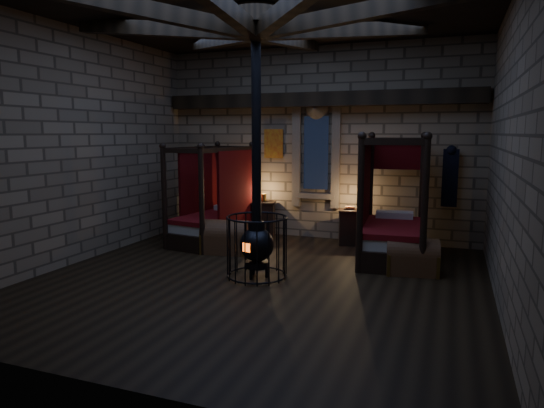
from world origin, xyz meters
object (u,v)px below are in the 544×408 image
(stove, at_px, (257,240))
(trunk_right, at_px, (412,258))
(bed_left, at_px, (213,219))
(trunk_left, at_px, (226,238))
(bed_right, at_px, (393,229))

(stove, bearing_deg, trunk_right, 40.65)
(trunk_right, bearing_deg, bed_left, 157.69)
(bed_left, height_order, trunk_right, bed_left)
(trunk_left, bearing_deg, bed_right, 3.90)
(trunk_left, height_order, stove, stove)
(bed_left, relative_size, trunk_right, 2.28)
(bed_left, relative_size, bed_right, 0.93)
(bed_right, xyz_separation_m, trunk_left, (-3.12, -0.69, -0.26))
(bed_left, xyz_separation_m, stove, (1.87, -2.08, 0.11))
(bed_left, height_order, trunk_left, bed_left)
(bed_right, bearing_deg, stove, -138.46)
(bed_right, relative_size, stove, 0.56)
(bed_left, distance_m, trunk_right, 4.34)
(bed_right, bearing_deg, trunk_right, -69.01)
(bed_right, xyz_separation_m, stove, (-1.93, -2.00, 0.06))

